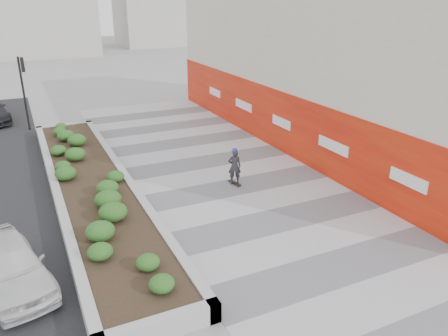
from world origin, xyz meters
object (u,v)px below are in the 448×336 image
(planter, at_px, (92,182))
(traffic_signal_near, at_px, (23,83))
(car_white, at_px, (9,265))
(skateboarder, at_px, (235,166))

(planter, xyz_separation_m, traffic_signal_near, (-1.73, 10.50, 2.34))
(traffic_signal_near, distance_m, car_white, 15.99)
(planter, bearing_deg, skateboarder, -17.64)
(skateboarder, height_order, car_white, skateboarder)
(skateboarder, bearing_deg, traffic_signal_near, 111.33)
(skateboarder, bearing_deg, planter, 153.19)
(traffic_signal_near, xyz_separation_m, skateboarder, (7.21, -12.24, -1.95))
(planter, xyz_separation_m, skateboarder, (5.48, -1.74, 0.39))
(traffic_signal_near, xyz_separation_m, car_white, (-1.27, -15.81, -2.09))
(traffic_signal_near, bearing_deg, car_white, -94.60)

